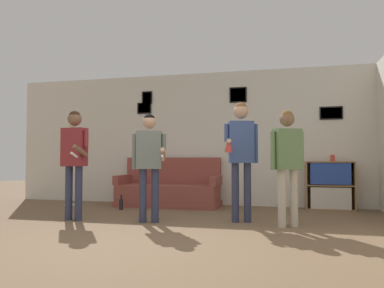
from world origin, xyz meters
name	(u,v)px	position (x,y,z in m)	size (l,w,h in m)	color
ground_plane	(144,244)	(0.00, 0.00, 0.00)	(20.00, 20.00, 0.00)	brown
wall_back	(210,138)	(0.00, 3.65, 1.35)	(8.69, 0.08, 2.70)	silver
couch	(169,190)	(-0.75, 3.24, 0.31)	(2.03, 0.80, 0.96)	brown
bookshelf	(330,186)	(2.28, 3.43, 0.44)	(0.86, 0.30, 0.89)	olive
floor_lamp	(72,143)	(-2.65, 2.82, 1.26)	(0.28, 0.28, 1.76)	#ADA89E
person_player_foreground_left	(74,153)	(-1.62, 1.22, 1.02)	(0.50, 0.49, 1.66)	#2D334C
person_player_foreground_center	(149,156)	(-0.44, 1.31, 0.97)	(0.55, 0.41, 1.59)	#2D334C
person_watcher_holding_cup	(241,147)	(0.86, 1.67, 1.10)	(0.48, 0.52, 1.77)	#2D334C
person_spectator_near_bookshelf	(287,156)	(1.52, 1.43, 0.97)	(0.45, 0.35, 1.59)	#B7AD99
bottle_on_floor	(121,204)	(-1.42, 2.49, 0.11)	(0.07, 0.07, 0.27)	black
drinking_cup	(333,158)	(2.34, 3.43, 0.94)	(0.08, 0.08, 0.12)	red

